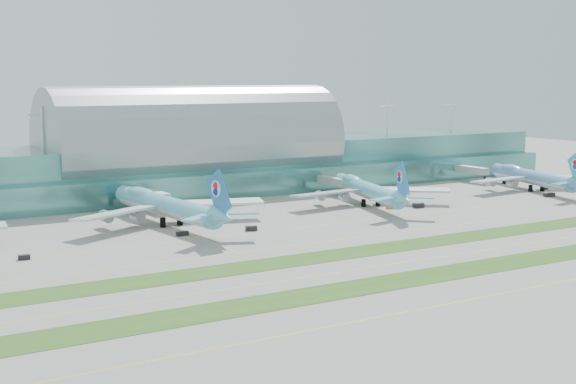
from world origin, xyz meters
TOP-DOWN VIEW (x-y plane):
  - ground at (0.00, 0.00)m, footprint 700.00×700.00m
  - terminal at (0.01, 128.79)m, footprint 340.00×69.10m
  - grass_strip_near at (0.00, -28.00)m, footprint 420.00×12.00m
  - grass_strip_far at (0.00, 2.00)m, footprint 420.00×12.00m
  - taxiline_a at (0.00, -48.00)m, footprint 420.00×0.35m
  - taxiline_b at (0.00, -14.00)m, footprint 420.00×0.35m
  - taxiline_c at (0.00, 18.00)m, footprint 420.00×0.35m
  - taxiline_d at (0.00, 40.00)m, footprint 420.00×0.35m
  - airliner_b at (-38.53, 67.11)m, footprint 66.46×75.71m
  - airliner_c at (40.12, 65.46)m, footprint 59.50×68.80m
  - airliner_d at (121.85, 61.24)m, footprint 58.48×67.67m
  - gse_b at (-88.96, 39.10)m, footprint 3.19×1.95m
  - gse_c at (-41.44, 46.89)m, footprint 3.66×1.65m
  - gse_d at (-20.29, 43.19)m, footprint 3.71×2.47m
  - gse_e at (42.90, 54.15)m, footprint 4.21×2.99m
  - gse_f at (52.14, 50.51)m, footprint 3.97×2.61m
  - gse_g at (113.71, 44.66)m, footprint 4.54×2.74m
  - gse_h at (128.44, 59.84)m, footprint 3.80×2.02m

SIDE VIEW (x-z plane):
  - ground at x=0.00m, z-range 0.00..0.00m
  - taxiline_a at x=0.00m, z-range 0.00..0.01m
  - taxiline_b at x=0.00m, z-range 0.00..0.01m
  - taxiline_c at x=0.00m, z-range 0.00..0.01m
  - taxiline_d at x=0.00m, z-range 0.00..0.01m
  - grass_strip_near at x=0.00m, z-range 0.00..0.08m
  - grass_strip_far at x=0.00m, z-range 0.00..0.08m
  - gse_b at x=-88.96m, z-range 0.00..1.25m
  - gse_c at x=-41.44m, z-range 0.00..1.29m
  - gse_g at x=113.71m, z-range 0.00..1.49m
  - gse_h at x=128.44m, z-range 0.00..1.51m
  - gse_d at x=-20.29m, z-range 0.00..1.54m
  - gse_e at x=42.90m, z-range 0.00..1.74m
  - gse_f at x=52.14m, z-range 0.00..1.74m
  - airliner_d at x=121.85m, z-range -3.63..15.34m
  - airliner_c at x=40.12m, z-range -3.69..15.57m
  - airliner_b at x=-38.53m, z-range -3.99..16.84m
  - terminal at x=0.01m, z-range -3.77..32.23m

